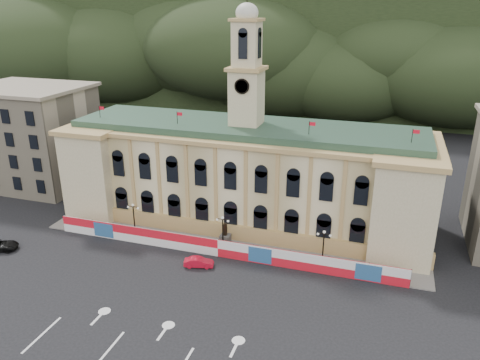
% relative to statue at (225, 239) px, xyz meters
% --- Properties ---
extents(ground, '(260.00, 260.00, 0.00)m').
position_rel_statue_xyz_m(ground, '(0.00, -18.00, -1.19)').
color(ground, black).
rests_on(ground, ground).
extents(lane_markings, '(26.00, 10.00, 0.02)m').
position_rel_statue_xyz_m(lane_markings, '(0.00, -23.00, -1.18)').
color(lane_markings, white).
rests_on(lane_markings, ground).
extents(hill_ridge, '(230.00, 80.00, 64.00)m').
position_rel_statue_xyz_m(hill_ridge, '(0.03, 103.99, 18.30)').
color(hill_ridge, black).
rests_on(hill_ridge, ground).
extents(city_hall, '(56.20, 17.60, 37.10)m').
position_rel_statue_xyz_m(city_hall, '(0.00, 9.63, 6.66)').
color(city_hall, beige).
rests_on(city_hall, ground).
extents(side_building_left, '(21.00, 17.00, 18.60)m').
position_rel_statue_xyz_m(side_building_left, '(-43.00, 12.93, 8.14)').
color(side_building_left, tan).
rests_on(side_building_left, ground).
extents(hoarding_fence, '(50.00, 0.44, 2.50)m').
position_rel_statue_xyz_m(hoarding_fence, '(0.06, -2.93, 0.06)').
color(hoarding_fence, red).
rests_on(hoarding_fence, ground).
extents(pavement, '(56.00, 5.50, 0.16)m').
position_rel_statue_xyz_m(pavement, '(0.00, -0.25, -1.11)').
color(pavement, slate).
rests_on(pavement, ground).
extents(statue, '(1.40, 1.40, 3.72)m').
position_rel_statue_xyz_m(statue, '(0.00, 0.00, 0.00)').
color(statue, '#595651').
rests_on(statue, ground).
extents(lamp_left, '(1.96, 0.44, 5.15)m').
position_rel_statue_xyz_m(lamp_left, '(-14.00, -1.00, 1.89)').
color(lamp_left, black).
rests_on(lamp_left, ground).
extents(lamp_center, '(1.96, 0.44, 5.15)m').
position_rel_statue_xyz_m(lamp_center, '(0.00, -1.00, 1.89)').
color(lamp_center, black).
rests_on(lamp_center, ground).
extents(lamp_right, '(1.96, 0.44, 5.15)m').
position_rel_statue_xyz_m(lamp_right, '(14.00, -1.00, 1.89)').
color(lamp_right, black).
rests_on(lamp_right, ground).
extents(red_sedan, '(3.27, 4.56, 1.28)m').
position_rel_statue_xyz_m(red_sedan, '(-1.48, -6.33, -0.54)').
color(red_sedan, red).
rests_on(red_sedan, ground).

